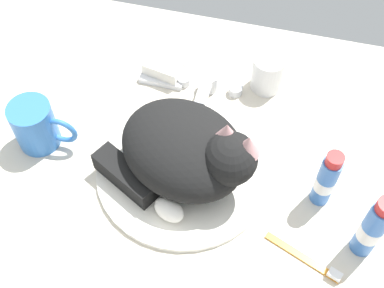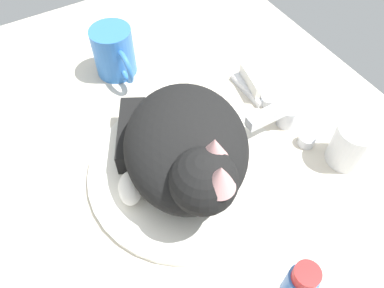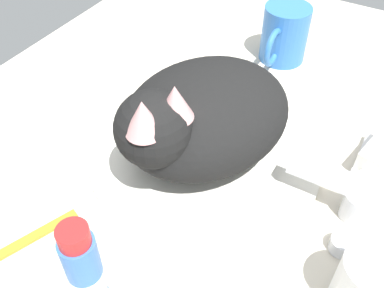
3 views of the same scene
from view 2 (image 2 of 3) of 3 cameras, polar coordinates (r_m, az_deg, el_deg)
ground_plane at (r=62.93cm, az=-0.81°, el=-4.89°), size 110.00×82.50×3.00cm
sink_basin at (r=61.23cm, az=-0.83°, el=-3.89°), size 31.58×31.58×1.03cm
faucet at (r=67.25cm, az=13.48°, el=4.09°), size 13.54×10.75×5.90cm
cat at (r=54.79cm, az=-0.93°, el=-0.86°), size 30.04×25.97×15.41cm
coffee_mug at (r=75.72cm, az=-11.42°, el=13.46°), size 12.22×7.83×9.62cm
rinse_cup at (r=65.15cm, az=22.89°, el=-0.11°), size 6.30×6.30×7.60cm
soap_dish at (r=74.68cm, az=9.93°, el=8.73°), size 9.00×6.40×1.20cm
soap_bar at (r=73.40cm, az=10.14°, el=9.79°), size 8.36×6.26×2.58cm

